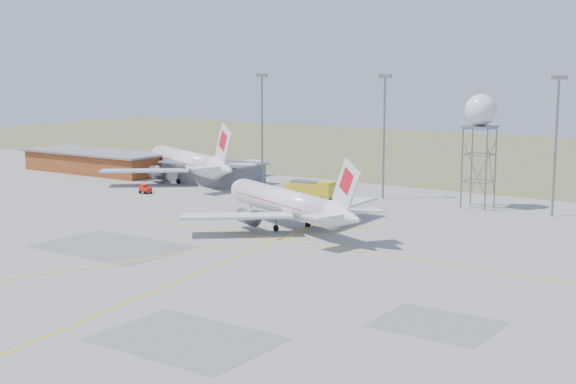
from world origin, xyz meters
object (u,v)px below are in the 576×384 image
Objects in this scene: radar_tower at (479,145)px; baggage_tug at (145,190)px; fire_truck at (311,191)px; airliner_far at (189,162)px; airliner_main at (287,203)px.

baggage_tug is at bearing -159.92° from radar_tower.
baggage_tug is (-52.59, -19.22, -9.29)m from radar_tower.
fire_truck is 4.23× the size of baggage_tug.
fire_truck is (31.42, -5.33, -2.11)m from airliner_far.
airliner_far is at bearing 167.48° from fire_truck.
radar_tower reaches higher than fire_truck.
fire_truck is 29.59m from baggage_tug.
airliner_main is at bearing -68.40° from fire_truck.
baggage_tug is (-37.09, 10.35, -2.75)m from airliner_main.
fire_truck is at bearing 20.59° from baggage_tug.
airliner_main is 34.03m from radar_tower.
airliner_main is 38.60m from baggage_tug.
airliner_far is at bearing -7.88° from airliner_main.
airliner_far is 1.92× the size of radar_tower.
airliner_main is 3.58× the size of fire_truck.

